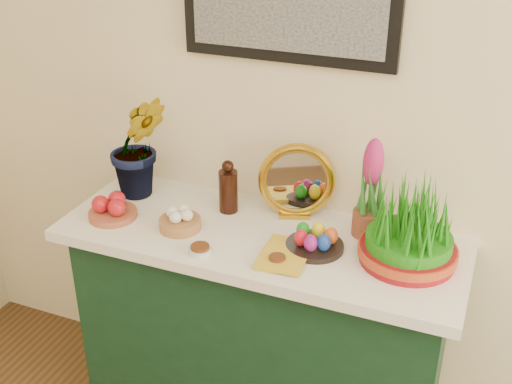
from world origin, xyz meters
TOP-DOWN VIEW (x-y plane):
  - sideboard at (-0.50, 2.00)m, footprint 1.30×0.45m
  - tablecloth at (-0.50, 2.00)m, footprint 1.40×0.55m
  - hyacinth_green at (-1.03, 2.10)m, footprint 0.34×0.34m
  - apple_bowl at (-1.03, 1.90)m, footprint 0.22×0.22m
  - garlic_basket at (-0.77, 1.92)m, footprint 0.18×0.18m
  - vinegar_cruet at (-0.67, 2.10)m, footprint 0.07×0.07m
  - mirror at (-0.43, 2.17)m, footprint 0.28×0.15m
  - book at (-0.45, 1.88)m, footprint 0.15×0.21m
  - spice_dish_left at (-0.64, 1.81)m, footprint 0.08×0.08m
  - spice_dish_right at (-0.38, 1.84)m, footprint 0.07×0.07m
  - egg_plate at (-0.30, 1.97)m, footprint 0.25×0.25m
  - hyacinth_pink at (-0.16, 2.13)m, footprint 0.11×0.11m
  - wheatgrass_sabzeh at (-0.01, 2.01)m, footprint 0.31×0.31m

SIDE VIEW (x-z plane):
  - sideboard at x=-0.50m, z-range 0.00..0.85m
  - tablecloth at x=-0.50m, z-range 0.85..0.89m
  - spice_dish_right at x=-0.38m, z-range 0.89..0.92m
  - spice_dish_left at x=-0.64m, z-range 0.89..0.92m
  - book at x=-0.45m, z-range 0.89..0.92m
  - egg_plate at x=-0.30m, z-range 0.88..0.96m
  - garlic_basket at x=-0.77m, z-range 0.88..0.96m
  - apple_bowl at x=-1.03m, z-range 0.88..0.97m
  - vinegar_cruet at x=-0.67m, z-range 0.88..1.08m
  - wheatgrass_sabzeh at x=-0.01m, z-range 0.87..1.13m
  - mirror at x=-0.43m, z-range 0.88..1.16m
  - hyacinth_pink at x=-0.16m, z-range 0.87..1.23m
  - hyacinth_green at x=-1.03m, z-range 0.89..1.42m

